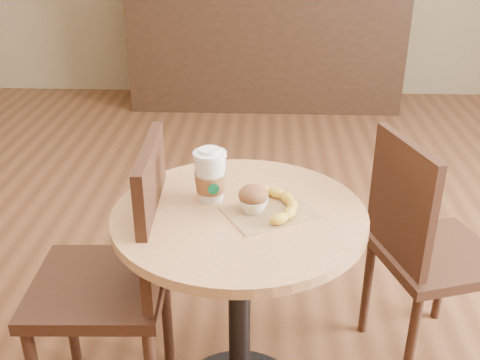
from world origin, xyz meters
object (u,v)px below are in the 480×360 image
Objects in this scene: coffee_cup at (210,177)px; muffin at (253,199)px; chair_left at (119,273)px; banana at (277,204)px; cafe_table at (239,270)px; chair_right at (424,246)px.

muffin is (0.13, -0.07, -0.03)m from coffee_cup.
chair_left is 10.72× the size of muffin.
banana is (0.20, -0.06, -0.05)m from coffee_cup.
cafe_table is 3.30× the size of banana.
chair_right reaches higher than muffin.
coffee_cup is at bearing 151.72° from muffin.
banana is (0.48, 0.00, 0.25)m from chair_left.
coffee_cup is at bearing 87.57° from chair_right.
muffin is (0.04, 0.00, 0.25)m from cafe_table.
coffee_cup is at bearing 142.01° from cafe_table.
muffin is (0.41, -0.01, 0.27)m from chair_left.
cafe_table is at bearing -54.45° from coffee_cup.
chair_right is at bearing 22.39° from cafe_table.
muffin reaches higher than banana.
chair_right reaches higher than banana.
muffin is (-0.58, -0.26, 0.31)m from chair_right.
cafe_table is 0.30m from coffee_cup.
banana is at bearing 9.81° from muffin.
coffee_cup is 1.85× the size of muffin.
chair_right is (1.00, 0.25, -0.03)m from chair_left.
muffin is at bearing 86.18° from chair_left.
chair_left reaches higher than coffee_cup.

